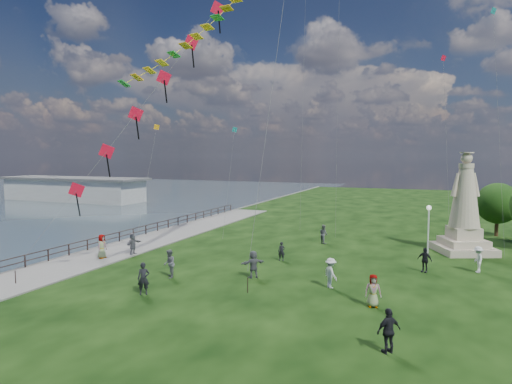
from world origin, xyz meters
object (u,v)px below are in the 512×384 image
at_px(statue, 464,215).
at_px(person_7, 323,234).
at_px(pier_pavilion, 73,189).
at_px(person_0, 143,279).
at_px(person_11, 253,264).
at_px(person_10, 102,248).
at_px(person_1, 169,264).
at_px(person_4, 373,291).
at_px(person_2, 331,273).
at_px(lamppost, 429,220).
at_px(person_9, 425,260).
at_px(person_3, 389,331).
at_px(person_6, 282,251).
at_px(person_5, 133,245).
at_px(person_8, 478,259).

relative_size(statue, person_7, 4.79).
xyz_separation_m(pier_pavilion, statue, (64.96, -22.58, 1.30)).
relative_size(person_0, person_11, 1.03).
bearing_deg(person_10, person_1, -111.47).
height_order(person_4, person_10, person_10).
bearing_deg(pier_pavilion, person_2, -32.50).
bearing_deg(person_4, statue, 54.66).
bearing_deg(person_7, lamppost, -146.81).
bearing_deg(person_9, person_3, -71.04).
height_order(statue, person_9, statue).
bearing_deg(person_9, lamppost, 112.08).
xyz_separation_m(lamppost, person_6, (-10.37, -5.80, -2.23)).
bearing_deg(person_3, pier_pavilion, -77.49).
bearing_deg(person_3, person_6, -97.06).
relative_size(person_0, person_6, 1.29).
distance_m(person_2, person_3, 8.71).
bearing_deg(pier_pavilion, person_10, -42.64).
relative_size(person_1, person_11, 1.03).
height_order(person_1, person_6, person_1).
bearing_deg(person_9, pier_pavilion, 178.04).
bearing_deg(person_11, person_0, 2.60).
distance_m(person_5, person_11, 11.62).
bearing_deg(person_8, lamppost, -148.94).
bearing_deg(person_4, person_11, 144.71).
bearing_deg(person_10, person_0, -129.84).
distance_m(person_1, person_6, 8.95).
bearing_deg(statue, person_9, -134.12).
relative_size(person_6, person_10, 0.78).
xyz_separation_m(person_8, person_10, (-26.62, -6.80, 0.02)).
xyz_separation_m(person_0, person_5, (-6.81, 7.73, -0.08)).
relative_size(person_5, person_7, 0.99).
bearing_deg(person_7, person_1, 109.61).
xyz_separation_m(person_3, person_10, (-22.00, 8.14, -0.00)).
xyz_separation_m(pier_pavilion, person_1, (46.49, -38.06, -0.91)).
height_order(statue, person_1, statue).
relative_size(person_3, person_4, 1.07).
bearing_deg(person_10, pier_pavilion, 42.59).
height_order(person_7, person_11, person_11).
distance_m(person_1, person_8, 21.03).
distance_m(person_0, person_2, 11.13).
bearing_deg(statue, person_6, -171.02).
xyz_separation_m(statue, person_7, (-11.61, -0.74, -2.28)).
bearing_deg(person_6, person_9, -5.11).
xyz_separation_m(pier_pavilion, person_4, (59.58, -38.64, -0.96)).
relative_size(pier_pavilion, person_3, 16.07).
height_order(person_3, person_4, person_3).
relative_size(person_3, person_5, 1.09).
bearing_deg(person_8, person_10, -84.51).
height_order(person_8, person_10, person_10).
distance_m(lamppost, person_8, 5.42).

